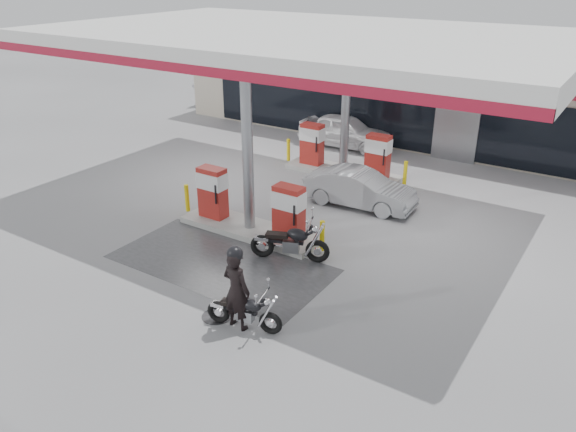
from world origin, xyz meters
name	(u,v)px	position (x,y,z in m)	size (l,w,h in m)	color
ground	(207,258)	(0.00, 0.00, 0.00)	(90.00, 90.00, 0.00)	gray
wet_patch	(221,263)	(0.50, 0.00, 0.00)	(6.00, 3.00, 0.00)	#4C4C4F
drain_cover	(217,316)	(2.00, -2.00, 0.00)	(0.70, 0.70, 0.01)	#38383A
store_building	(422,86)	(0.01, 15.94, 2.01)	(22.00, 8.22, 4.00)	#BDB49E
canopy	(304,41)	(0.00, 5.00, 5.27)	(16.00, 10.02, 5.51)	silver
pump_island_near	(249,210)	(0.00, 2.00, 0.71)	(5.14, 1.30, 1.78)	#9E9E99
pump_island_far	(344,157)	(0.00, 8.00, 0.71)	(5.14, 1.30, 1.78)	#9E9E99
main_motorcycle	(245,312)	(2.83, -1.99, 0.41)	(1.79, 0.71, 0.93)	black
biker_main	(236,290)	(2.65, -2.03, 0.95)	(0.69, 0.45, 1.90)	black
parked_motorcycle	(291,243)	(1.98, 1.22, 0.50)	(2.11, 1.08, 1.14)	black
sedan_white	(345,131)	(-1.62, 11.20, 0.70)	(1.65, 4.10, 1.40)	white
attendant	(314,137)	(-1.90, 9.00, 0.91)	(0.88, 0.69, 1.81)	slate
hatchback_silver	(360,189)	(1.87, 5.60, 0.61)	(1.29, 3.71, 1.22)	#96999D
parked_car_left	(233,97)	(-10.00, 14.00, 0.64)	(1.80, 4.42, 1.28)	#A3A5AB
parked_car_right	(520,144)	(5.16, 14.00, 0.53)	(1.75, 3.80, 1.06)	#131441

